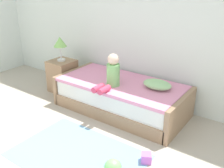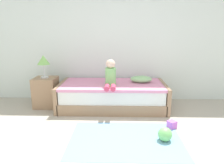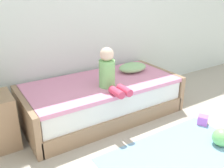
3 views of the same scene
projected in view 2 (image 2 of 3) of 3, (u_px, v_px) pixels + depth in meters
wall_rear at (126, 34)px, 4.45m from camera, size 7.20×0.10×2.90m
bed at (112, 95)px, 4.17m from camera, size 2.11×1.00×0.50m
nightstand at (46, 92)px, 4.21m from camera, size 0.44×0.44×0.60m
table_lamp at (43, 61)px, 4.05m from camera, size 0.24×0.24×0.45m
child_figure at (111, 76)px, 3.84m from camera, size 0.20×0.51×0.50m
pillow at (141, 79)px, 4.18m from camera, size 0.44×0.30×0.13m
toy_ball at (165, 134)px, 2.92m from camera, size 0.20×0.20×0.20m
area_rug at (126, 139)px, 2.97m from camera, size 1.60×1.10×0.01m
toy_block at (172, 124)px, 3.31m from camera, size 0.16×0.16×0.12m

